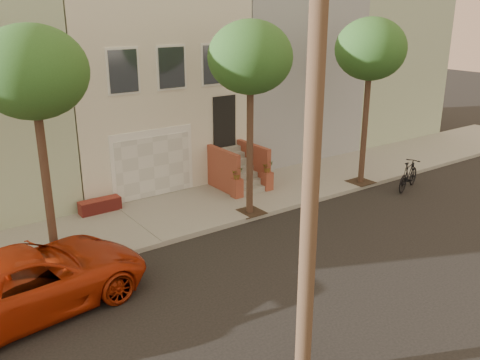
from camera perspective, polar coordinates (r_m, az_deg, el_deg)
ground at (r=14.46m, az=7.15°, el=-9.68°), size 90.00×90.00×0.00m
sidewalk at (r=18.32m, az=-4.18°, el=-3.04°), size 40.00×3.70×0.15m
house_row at (r=22.47m, az=-12.34°, el=10.06°), size 33.10×11.70×7.00m
tree_left at (r=13.64m, az=-21.75°, el=10.74°), size 2.70×2.57×6.30m
tree_mid at (r=16.47m, az=1.15°, el=13.15°), size 2.70×2.57×6.30m
tree_right at (r=20.22m, az=14.13°, el=13.63°), size 2.70×2.57×6.30m
pickup_truck at (r=13.18m, az=-22.06°, el=-10.18°), size 5.87×3.31×1.55m
motorcycle at (r=21.17m, az=17.97°, el=0.52°), size 2.00×1.13×1.16m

